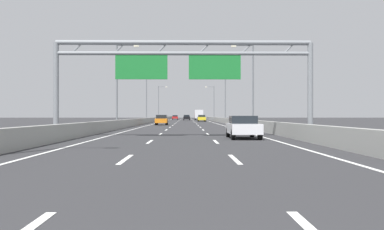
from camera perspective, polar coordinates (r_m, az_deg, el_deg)
The scene contains 53 objects.
ground_plane at distance 101.27m, azimuth -0.81°, elevation -0.83°, with size 260.00×260.00×0.00m, color #2D2D30.
lane_dash_left_1 at distance 13.98m, azimuth -9.06°, elevation -5.99°, with size 0.16×3.00×0.01m, color white.
lane_dash_left_2 at distance 22.89m, azimuth -5.77°, elevation -3.65°, with size 0.16×3.00×0.01m, color white.
lane_dash_left_3 at distance 31.85m, azimuth -4.33°, elevation -2.62°, with size 0.16×3.00×0.01m, color white.
lane_dash_left_4 at distance 40.83m, azimuth -3.53°, elevation -2.05°, with size 0.16×3.00×0.01m, color white.
lane_dash_left_5 at distance 49.82m, azimuth -3.01°, elevation -1.68°, with size 0.16×3.00×0.01m, color white.
lane_dash_left_6 at distance 58.81m, azimuth -2.65°, elevation -1.42°, with size 0.16×3.00×0.01m, color white.
lane_dash_left_7 at distance 67.80m, azimuth -2.39°, elevation -1.23°, with size 0.16×3.00×0.01m, color white.
lane_dash_left_8 at distance 76.80m, azimuth -2.19°, elevation -1.09°, with size 0.16×3.00×0.01m, color white.
lane_dash_left_9 at distance 85.79m, azimuth -2.03°, elevation -0.97°, with size 0.16×3.00×0.01m, color white.
lane_dash_left_10 at distance 94.79m, azimuth -1.90°, elevation -0.88°, with size 0.16×3.00×0.01m, color white.
lane_dash_left_11 at distance 103.79m, azimuth -1.80°, elevation -0.80°, with size 0.16×3.00×0.01m, color white.
lane_dash_left_12 at distance 112.78m, azimuth -1.71°, elevation -0.74°, with size 0.16×3.00×0.01m, color white.
lane_dash_left_13 at distance 121.78m, azimuth -1.63°, elevation -0.68°, with size 0.16×3.00×0.01m, color white.
lane_dash_left_14 at distance 130.78m, azimuth -1.57°, elevation -0.64°, with size 0.16×3.00×0.01m, color white.
lane_dash_left_15 at distance 139.78m, azimuth -1.51°, elevation -0.60°, with size 0.16×3.00×0.01m, color white.
lane_dash_left_16 at distance 148.78m, azimuth -1.46°, elevation -0.56°, with size 0.16×3.00×0.01m, color white.
lane_dash_left_17 at distance 157.78m, azimuth -1.41°, elevation -0.53°, with size 0.16×3.00×0.01m, color white.
lane_dash_right_1 at distance 13.92m, azimuth 5.84°, elevation -6.01°, with size 0.16×3.00×0.01m, color white.
lane_dash_right_2 at distance 22.86m, azimuth 3.27°, elevation -3.66°, with size 0.16×3.00×0.01m, color white.
lane_dash_right_3 at distance 31.83m, azimuth 2.16°, elevation -2.62°, with size 0.16×3.00×0.01m, color white.
lane_dash_right_4 at distance 40.81m, azimuth 1.53°, elevation -2.05°, with size 0.16×3.00×0.01m, color white.
lane_dash_right_5 at distance 49.80m, azimuth 1.13°, elevation -1.68°, with size 0.16×3.00×0.01m, color white.
lane_dash_right_6 at distance 58.79m, azimuth 0.86°, elevation -1.42°, with size 0.16×3.00×0.01m, color white.
lane_dash_right_7 at distance 67.79m, azimuth 0.65°, elevation -1.23°, with size 0.16×3.00×0.01m, color white.
lane_dash_right_8 at distance 76.79m, azimuth 0.50°, elevation -1.09°, with size 0.16×3.00×0.01m, color white.
lane_dash_right_9 at distance 85.78m, azimuth 0.37°, elevation -0.97°, with size 0.16×3.00×0.01m, color white.
lane_dash_right_10 at distance 94.78m, azimuth 0.27°, elevation -0.88°, with size 0.16×3.00×0.01m, color white.
lane_dash_right_11 at distance 103.78m, azimuth 0.19°, elevation -0.80°, with size 0.16×3.00×0.01m, color white.
lane_dash_right_12 at distance 112.78m, azimuth 0.12°, elevation -0.74°, with size 0.16×3.00×0.01m, color white.
lane_dash_right_13 at distance 121.77m, azimuth 0.06°, elevation -0.68°, with size 0.16×3.00×0.01m, color white.
lane_dash_right_14 at distance 130.77m, azimuth 0.01°, elevation -0.64°, with size 0.16×3.00×0.01m, color white.
lane_dash_right_15 at distance 139.77m, azimuth -0.03°, elevation -0.60°, with size 0.16×3.00×0.01m, color white.
lane_dash_right_16 at distance 148.77m, azimuth -0.07°, elevation -0.56°, with size 0.16×3.00×0.01m, color white.
lane_dash_right_17 at distance 157.77m, azimuth -0.11°, elevation -0.53°, with size 0.16×3.00×0.01m, color white.
edge_line_left at distance 89.44m, azimuth -4.19°, elevation -0.93°, with size 0.16×176.00×0.01m, color white.
edge_line_right at distance 89.41m, azimuth 2.54°, elevation -0.93°, with size 0.16×176.00×0.01m, color white.
barrier_left at distance 111.49m, azimuth -4.34°, elevation -0.51°, with size 0.45×220.00×0.95m.
barrier_right at distance 111.46m, azimuth 2.75°, elevation -0.51°, with size 0.45×220.00×0.95m.
sign_gantry at distance 27.53m, azimuth -1.33°, elevation 7.04°, with size 17.01×0.36×6.36m.
streetlamp_left_mid at distance 47.95m, azimuth -9.94°, elevation 4.71°, with size 2.58×0.28×9.50m.
streetlamp_right_mid at distance 47.88m, azimuth 8.05°, elevation 4.71°, with size 2.58×0.28×9.50m.
streetlamp_left_far at distance 81.94m, azimuth -6.07°, elevation 2.75°, with size 2.58×0.28×9.50m.
streetlamp_right_far at distance 81.90m, azimuth 4.40°, elevation 2.75°, with size 2.58×0.28×9.50m.
streetlamp_left_distant at distance 116.13m, azimuth -4.48°, elevation 1.94°, with size 2.58×0.28×9.50m.
streetlamp_right_distant at distance 116.10m, azimuth 2.90°, elevation 1.94°, with size 2.58×0.28×9.50m.
black_car at distance 117.94m, azimuth -0.73°, elevation -0.33°, with size 1.85×4.68×1.50m.
orange_car at distance 61.35m, azimuth -4.17°, elevation -0.66°, with size 1.70×4.12×1.48m.
yellow_car at distance 93.88m, azimuth 1.32°, elevation -0.44°, with size 1.74×4.65×1.43m.
white_car at distance 26.24m, azimuth 6.98°, elevation -1.62°, with size 1.80×4.17×1.42m.
red_car at distance 135.47m, azimuth -2.32°, elevation -0.31°, with size 1.85×4.29×1.40m.
blue_car at distance 104.32m, azimuth 1.28°, elevation -0.38°, with size 1.87×4.67×1.48m.
box_truck at distance 128.08m, azimuth 0.92°, elevation 0.08°, with size 2.48×7.90×3.02m.
Camera 1 is at (0.23, -1.26, 1.46)m, focal length 39.10 mm.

